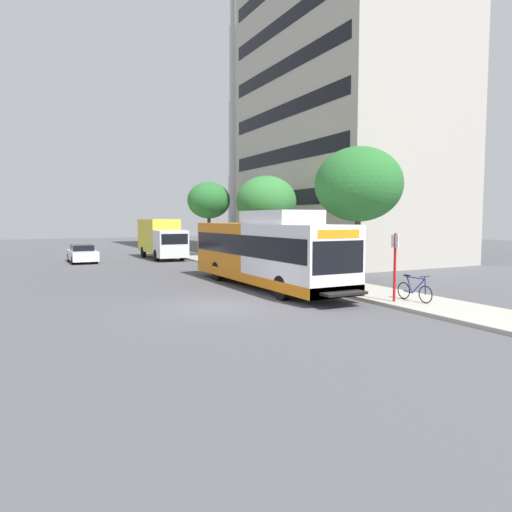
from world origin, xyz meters
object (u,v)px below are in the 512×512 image
at_px(bus_stop_sign_pole, 395,262).
at_px(parked_car_far_lane, 82,254).
at_px(transit_bus, 265,252).
at_px(street_tree_mid_block, 266,202).
at_px(box_truck_background, 161,238).
at_px(bicycle_parked, 414,290).
at_px(street_tree_far_block, 209,201).
at_px(street_tree_near_stop, 358,185).

distance_m(bus_stop_sign_pole, parked_car_far_lane, 25.54).
bearing_deg(transit_bus, street_tree_mid_block, 61.36).
xyz_separation_m(street_tree_mid_block, parked_car_far_lane, (-10.32, 10.14, -3.74)).
xyz_separation_m(transit_bus, street_tree_mid_block, (4.13, 7.57, 2.70)).
height_order(transit_bus, bus_stop_sign_pole, transit_bus).
relative_size(parked_car_far_lane, box_truck_background, 0.64).
bearing_deg(bicycle_parked, street_tree_far_block, 87.66).
bearing_deg(street_tree_mid_block, street_tree_near_stop, -90.79).
bearing_deg(bus_stop_sign_pole, parked_car_far_lane, 108.94).
bearing_deg(transit_bus, box_truck_background, 89.78).
relative_size(street_tree_mid_block, box_truck_background, 0.85).
height_order(street_tree_near_stop, parked_car_far_lane, street_tree_near_stop).
bearing_deg(bicycle_parked, street_tree_near_stop, 76.52).
bearing_deg(transit_bus, street_tree_far_block, 77.35).
bearing_deg(parked_car_far_lane, transit_bus, -70.75).
distance_m(transit_bus, bicycle_parked, 7.39).
relative_size(bus_stop_sign_pole, bicycle_parked, 1.48).
bearing_deg(box_truck_background, bicycle_parked, -83.63).
relative_size(street_tree_near_stop, parked_car_far_lane, 1.46).
relative_size(bus_stop_sign_pole, parked_car_far_lane, 0.58).
height_order(bus_stop_sign_pole, street_tree_mid_block, street_tree_mid_block).
bearing_deg(transit_bus, street_tree_near_stop, -25.61).
height_order(street_tree_mid_block, box_truck_background, street_tree_mid_block).
height_order(street_tree_near_stop, street_tree_far_block, street_tree_near_stop).
distance_m(bicycle_parked, parked_car_far_lane, 26.05).
relative_size(bus_stop_sign_pole, street_tree_far_block, 0.42).
xyz_separation_m(bus_stop_sign_pole, street_tree_mid_block, (2.03, 14.00, 2.75)).
relative_size(transit_bus, street_tree_mid_block, 2.06).
xyz_separation_m(transit_bus, street_tree_far_block, (3.82, 17.03, 3.10)).
distance_m(street_tree_mid_block, box_truck_background, 11.70).
bearing_deg(bus_stop_sign_pole, box_truck_background, 94.71).
relative_size(transit_bus, box_truck_background, 1.75).
height_order(bicycle_parked, street_tree_near_stop, street_tree_near_stop).
bearing_deg(street_tree_far_block, transit_bus, -102.65).
distance_m(transit_bus, street_tree_far_block, 17.73).
bearing_deg(street_tree_mid_block, street_tree_far_block, 91.89).
xyz_separation_m(bus_stop_sign_pole, bicycle_parked, (0.75, -0.29, -1.09)).
relative_size(bicycle_parked, street_tree_near_stop, 0.27).
bearing_deg(bus_stop_sign_pole, transit_bus, 108.08).
bearing_deg(street_tree_near_stop, bus_stop_sign_pole, -112.86).
bearing_deg(street_tree_mid_block, box_truck_background, 110.91).
bearing_deg(bicycle_parked, bus_stop_sign_pole, 158.87).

